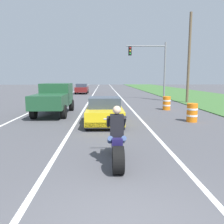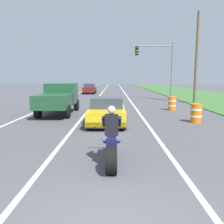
% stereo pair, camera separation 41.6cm
% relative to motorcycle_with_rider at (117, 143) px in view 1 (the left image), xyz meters
% --- Properties ---
extents(lane_stripe_left_solid, '(0.14, 120.00, 0.01)m').
position_rel_motorcycle_with_rider_xyz_m(lane_stripe_left_solid, '(-5.42, 17.05, -0.59)').
color(lane_stripe_left_solid, white).
rests_on(lane_stripe_left_solid, ground).
extents(lane_stripe_right_solid, '(0.14, 120.00, 0.01)m').
position_rel_motorcycle_with_rider_xyz_m(lane_stripe_right_solid, '(1.78, 17.05, -0.59)').
color(lane_stripe_right_solid, white).
rests_on(lane_stripe_right_solid, ground).
extents(lane_stripe_centre_dashed, '(0.14, 120.00, 0.01)m').
position_rel_motorcycle_with_rider_xyz_m(lane_stripe_centre_dashed, '(-1.82, 17.05, -0.59)').
color(lane_stripe_centre_dashed, white).
rests_on(lane_stripe_centre_dashed, ground).
extents(grass_verge_right, '(10.00, 120.00, 0.06)m').
position_rel_motorcycle_with_rider_xyz_m(grass_verge_right, '(11.90, 17.05, -0.56)').
color(grass_verge_right, '#3D6B33').
rests_on(grass_verge_right, ground).
extents(motorcycle_with_rider, '(0.70, 2.21, 1.62)m').
position_rel_motorcycle_with_rider_xyz_m(motorcycle_with_rider, '(0.00, 0.00, 0.00)').
color(motorcycle_with_rider, black).
rests_on(motorcycle_with_rider, ground).
extents(sports_car_yellow, '(1.84, 4.30, 1.37)m').
position_rel_motorcycle_with_rider_xyz_m(sports_car_yellow, '(-0.29, 5.89, 0.04)').
color(sports_car_yellow, yellow).
rests_on(sports_car_yellow, ground).
extents(pickup_truck_left_lane_dark_green, '(2.02, 4.80, 1.98)m').
position_rel_motorcycle_with_rider_xyz_m(pickup_truck_left_lane_dark_green, '(-3.54, 8.93, 0.51)').
color(pickup_truck_left_lane_dark_green, '#1E4C2D').
rests_on(pickup_truck_left_lane_dark_green, ground).
extents(traffic_light_mast_near, '(4.17, 0.34, 6.00)m').
position_rel_motorcycle_with_rider_xyz_m(traffic_light_mast_near, '(4.84, 18.23, 3.37)').
color(traffic_light_mast_near, gray).
rests_on(traffic_light_mast_near, ground).
extents(utility_pole_roadside, '(0.24, 0.24, 8.23)m').
position_rel_motorcycle_with_rider_xyz_m(utility_pole_roadside, '(7.59, 15.49, 3.52)').
color(utility_pole_roadside, brown).
rests_on(utility_pole_roadside, ground).
extents(construction_barrel_nearest, '(0.58, 0.58, 1.00)m').
position_rel_motorcycle_with_rider_xyz_m(construction_barrel_nearest, '(4.41, 6.05, -0.09)').
color(construction_barrel_nearest, orange).
rests_on(construction_barrel_nearest, ground).
extents(construction_barrel_mid, '(0.58, 0.58, 1.00)m').
position_rel_motorcycle_with_rider_xyz_m(construction_barrel_mid, '(4.31, 10.72, -0.09)').
color(construction_barrel_mid, orange).
rests_on(construction_barrel_mid, ground).
extents(distant_car_far_ahead, '(1.80, 4.00, 1.50)m').
position_rel_motorcycle_with_rider_xyz_m(distant_car_far_ahead, '(-3.57, 28.79, 0.18)').
color(distant_car_far_ahead, maroon).
rests_on(distant_car_far_ahead, ground).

